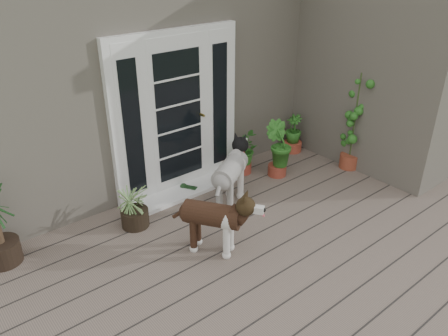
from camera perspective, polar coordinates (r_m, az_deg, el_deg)
deck at (r=5.07m, az=10.78°, el=-11.61°), size 6.20×4.60×0.12m
house_main at (r=7.56m, az=-13.80°, el=13.91°), size 7.40×4.00×3.10m
house_wing at (r=7.20m, az=20.71°, el=12.31°), size 1.60×2.40×3.10m
door_unit at (r=5.84m, az=-6.08°, el=7.02°), size 1.90×0.14×2.15m
door_step at (r=6.13m, az=-4.56°, el=-2.72°), size 1.60×0.40×0.05m
brindle_dog at (r=4.82m, az=-1.53°, el=-7.30°), size 0.76×0.89×0.69m
white_dog at (r=5.65m, az=0.80°, el=-1.46°), size 0.95×0.77×0.73m
spider_plant at (r=5.36m, az=-11.60°, el=-4.65°), size 0.60×0.60×0.59m
herb_a at (r=6.49m, az=2.54°, el=1.52°), size 0.57×0.57×0.53m
herb_b at (r=6.44m, az=6.98°, el=1.56°), size 0.57×0.57×0.62m
herb_c at (r=7.27m, az=8.90°, el=3.94°), size 0.33×0.33×0.48m
sapling at (r=6.72m, az=16.55°, el=5.89°), size 0.58×0.58×1.52m
clog_left at (r=6.13m, az=-4.57°, el=-2.60°), size 0.24×0.29×0.08m
clog_right at (r=6.50m, az=1.02°, el=-0.64°), size 0.25×0.29×0.08m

